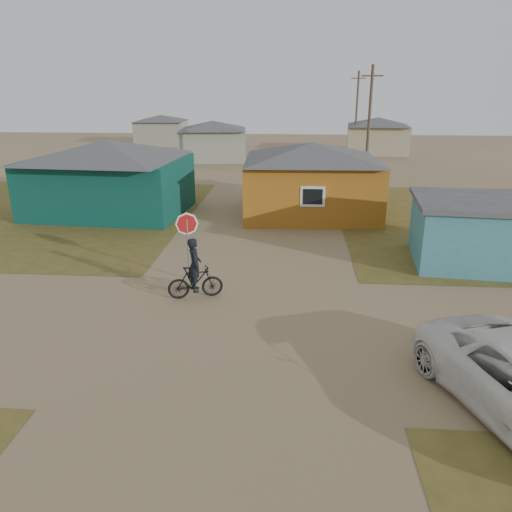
# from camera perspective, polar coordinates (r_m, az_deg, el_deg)

# --- Properties ---
(ground) EXTENTS (120.00, 120.00, 0.00)m
(ground) POSITION_cam_1_polar(r_m,az_deg,el_deg) (14.66, -2.28, -8.63)
(ground) COLOR #8D7551
(grass_nw) EXTENTS (20.00, 18.00, 0.00)m
(grass_nw) POSITION_cam_1_polar(r_m,az_deg,el_deg) (30.95, -26.06, 4.44)
(grass_nw) COLOR brown
(grass_nw) RESTS_ON ground
(house_teal) EXTENTS (8.93, 7.08, 4.00)m
(house_teal) POSITION_cam_1_polar(r_m,az_deg,el_deg) (28.63, -16.49, 8.76)
(house_teal) COLOR #0A3B33
(house_teal) RESTS_ON ground
(house_yellow) EXTENTS (7.72, 6.76, 3.90)m
(house_yellow) POSITION_cam_1_polar(r_m,az_deg,el_deg) (27.32, 6.32, 8.85)
(house_yellow) COLOR #9F6018
(house_yellow) RESTS_ON ground
(shed_turquoise) EXTENTS (6.71, 4.93, 2.60)m
(shed_turquoise) POSITION_cam_1_polar(r_m,az_deg,el_deg) (21.66, 25.71, 2.45)
(shed_turquoise) COLOR teal
(shed_turquoise) RESTS_ON ground
(house_pale_west) EXTENTS (7.04, 6.15, 3.60)m
(house_pale_west) POSITION_cam_1_polar(r_m,az_deg,el_deg) (47.75, -4.93, 13.08)
(house_pale_west) COLOR gray
(house_pale_west) RESTS_ON ground
(house_beige_east) EXTENTS (6.95, 6.05, 3.60)m
(house_beige_east) POSITION_cam_1_polar(r_m,az_deg,el_deg) (53.78, 13.72, 13.29)
(house_beige_east) COLOR tan
(house_beige_east) RESTS_ON ground
(house_pale_north) EXTENTS (6.28, 5.81, 3.40)m
(house_pale_north) POSITION_cam_1_polar(r_m,az_deg,el_deg) (61.11, -10.76, 14.03)
(house_pale_north) COLOR gray
(house_pale_north) RESTS_ON ground
(utility_pole_near) EXTENTS (1.40, 0.20, 8.00)m
(utility_pole_near) POSITION_cam_1_polar(r_m,az_deg,el_deg) (35.33, 12.76, 14.31)
(utility_pole_near) COLOR brown
(utility_pole_near) RESTS_ON ground
(utility_pole_far) EXTENTS (1.40, 0.20, 8.00)m
(utility_pole_far) POSITION_cam_1_polar(r_m,az_deg,el_deg) (51.30, 11.41, 15.76)
(utility_pole_far) COLOR brown
(utility_pole_far) RESTS_ON ground
(stop_sign) EXTENTS (0.83, 0.12, 2.53)m
(stop_sign) POSITION_cam_1_polar(r_m,az_deg,el_deg) (17.93, -7.87, 2.86)
(stop_sign) COLOR gray
(stop_sign) RESTS_ON ground
(cyclist) EXTENTS (1.91, 1.01, 2.08)m
(cyclist) POSITION_cam_1_polar(r_m,az_deg,el_deg) (16.69, -6.97, -2.33)
(cyclist) COLOR black
(cyclist) RESTS_ON ground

